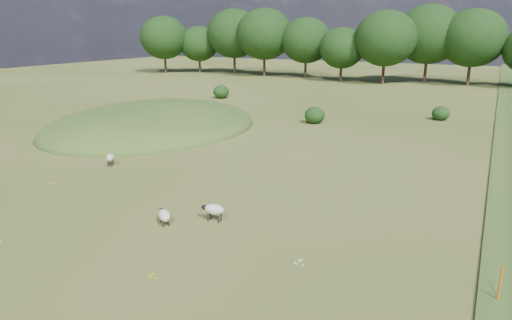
{
  "coord_description": "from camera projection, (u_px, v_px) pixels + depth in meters",
  "views": [
    {
      "loc": [
        13.3,
        -17.52,
        7.97
      ],
      "look_at": [
        2.0,
        4.0,
        1.0
      ],
      "focal_mm": 32.0,
      "sensor_mm": 36.0,
      "label": 1
    }
  ],
  "objects": [
    {
      "name": "ground",
      "position": [
        320.0,
        124.0,
        40.07
      ],
      "size": [
        160.0,
        160.0,
        0.0
      ],
      "primitive_type": "plane",
      "color": "#46581B",
      "rests_on": "ground"
    },
    {
      "name": "mound",
      "position": [
        154.0,
        127.0,
        38.63
      ],
      "size": [
        16.0,
        20.0,
        4.0
      ],
      "primitive_type": "ellipsoid",
      "color": "#33561E",
      "rests_on": "ground"
    },
    {
      "name": "treeline",
      "position": [
        396.0,
        39.0,
        68.89
      ],
      "size": [
        96.28,
        14.66,
        11.7
      ],
      "color": "black",
      "rests_on": "ground"
    },
    {
      "name": "shrubs",
      "position": [
        293.0,
        103.0,
        46.56
      ],
      "size": [
        26.69,
        10.92,
        1.57
      ],
      "color": "black",
      "rests_on": "ground"
    },
    {
      "name": "marker_post",
      "position": [
        500.0,
        285.0,
        13.66
      ],
      "size": [
        0.06,
        0.06,
        1.2
      ],
      "primitive_type": "cylinder",
      "color": "#D8590C",
      "rests_on": "ground"
    },
    {
      "name": "sheep_0",
      "position": [
        110.0,
        158.0,
        27.54
      ],
      "size": [
        0.86,
        1.02,
        0.74
      ],
      "rotation": [
        0.0,
        0.0,
        2.2
      ],
      "color": "beige",
      "rests_on": "ground"
    },
    {
      "name": "sheep_1",
      "position": [
        164.0,
        215.0,
        19.31
      ],
      "size": [
        1.07,
        0.97,
        0.64
      ],
      "rotation": [
        0.0,
        0.0,
        2.46
      ],
      "color": "beige",
      "rests_on": "ground"
    },
    {
      "name": "sheep_2",
      "position": [
        214.0,
        209.0,
        19.56
      ],
      "size": [
        1.09,
        0.56,
        0.77
      ],
      "rotation": [
        0.0,
        0.0,
        3.25
      ],
      "color": "beige",
      "rests_on": "ground"
    }
  ]
}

